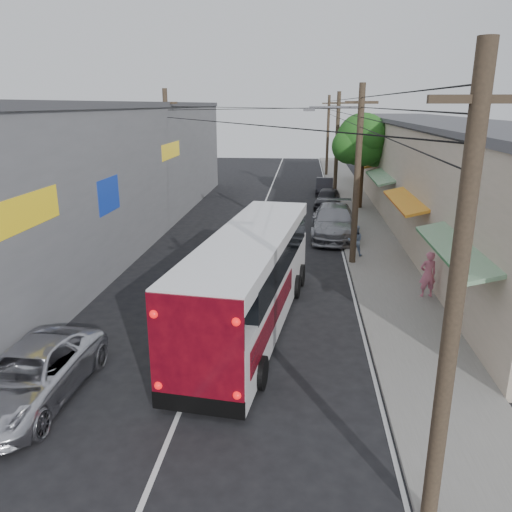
% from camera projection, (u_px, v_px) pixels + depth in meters
% --- Properties ---
extents(ground, '(120.00, 120.00, 0.00)m').
position_uv_depth(ground, '(171.00, 434.00, 11.26)').
color(ground, black).
rests_on(ground, ground).
extents(sidewalk, '(3.00, 80.00, 0.12)m').
position_uv_depth(sidewalk, '(364.00, 228.00, 29.70)').
color(sidewalk, slate).
rests_on(sidewalk, ground).
extents(building_right, '(7.09, 40.00, 6.25)m').
position_uv_depth(building_right, '(438.00, 172.00, 30.30)').
color(building_right, '#C1AE99').
rests_on(building_right, ground).
extents(building_left, '(7.20, 36.00, 7.25)m').
position_uv_depth(building_left, '(102.00, 169.00, 28.09)').
color(building_left, gray).
rests_on(building_left, ground).
extents(utility_poles, '(11.80, 45.28, 8.00)m').
position_uv_depth(utility_poles, '(309.00, 158.00, 29.12)').
color(utility_poles, '#473828').
rests_on(utility_poles, ground).
extents(street_tree, '(4.40, 4.00, 6.60)m').
position_uv_depth(street_tree, '(364.00, 142.00, 34.05)').
color(street_tree, '#3F2B19').
rests_on(street_tree, ground).
extents(coach_bus, '(3.63, 11.22, 3.18)m').
position_uv_depth(coach_bus, '(251.00, 278.00, 16.47)').
color(coach_bus, white).
rests_on(coach_bus, ground).
extents(jeepney, '(2.40, 4.96, 1.36)m').
position_uv_depth(jeepney, '(30.00, 376.00, 12.35)').
color(jeepney, silver).
rests_on(jeepney, ground).
extents(parked_suv, '(2.72, 6.08, 1.73)m').
position_uv_depth(parked_suv, '(334.00, 222.00, 27.73)').
color(parked_suv, gray).
rests_on(parked_suv, ground).
extents(parked_car_mid, '(2.18, 4.33, 1.41)m').
position_uv_depth(parked_car_mid, '(328.00, 198.00, 35.39)').
color(parked_car_mid, '#242428').
rests_on(parked_car_mid, ground).
extents(parked_car_far, '(1.55, 3.97, 1.29)m').
position_uv_depth(parked_car_far, '(324.00, 186.00, 41.13)').
color(parked_car_far, black).
rests_on(parked_car_far, ground).
extents(pedestrian_near, '(0.72, 0.54, 1.77)m').
position_uv_depth(pedestrian_near, '(428.00, 274.00, 18.74)').
color(pedestrian_near, '#CC6C87').
rests_on(pedestrian_near, sidewalk).
extents(pedestrian_far, '(0.74, 0.59, 1.49)m').
position_uv_depth(pedestrian_far, '(355.00, 241.00, 23.89)').
color(pedestrian_far, '#8097BB').
rests_on(pedestrian_far, sidewalk).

